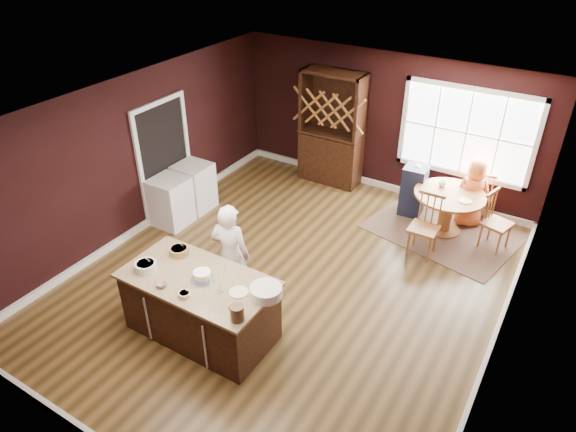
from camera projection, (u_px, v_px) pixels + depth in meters
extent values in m
plane|color=brown|center=(290.00, 279.00, 7.90)|extent=(7.00, 7.00, 0.00)
plane|color=white|center=(291.00, 112.00, 6.47)|extent=(7.00, 7.00, 0.00)
plane|color=black|center=(386.00, 124.00, 9.72)|extent=(6.00, 0.00, 6.00)
plane|color=black|center=(92.00, 371.00, 4.65)|extent=(6.00, 0.00, 6.00)
plane|color=black|center=(136.00, 156.00, 8.51)|extent=(0.00, 7.00, 7.00)
plane|color=black|center=(515.00, 273.00, 5.86)|extent=(0.00, 7.00, 7.00)
cube|color=black|center=(201.00, 308.00, 6.73)|extent=(1.91, 0.96, 0.83)
cube|color=tan|center=(198.00, 279.00, 6.47)|extent=(1.99, 1.04, 0.04)
cylinder|color=brown|center=(443.00, 230.00, 9.04)|extent=(0.56, 0.56, 0.04)
cylinder|color=brown|center=(446.00, 214.00, 8.86)|extent=(0.20, 0.20, 0.67)
cylinder|color=brown|center=(450.00, 195.00, 8.66)|extent=(1.20, 1.20, 0.04)
imported|color=silver|center=(231.00, 255.00, 7.10)|extent=(0.64, 0.49, 1.59)
cylinder|color=silver|center=(146.00, 266.00, 6.59)|extent=(0.28, 0.28, 0.11)
cylinder|color=#AF9344|center=(179.00, 251.00, 6.88)|extent=(0.26, 0.26, 0.10)
cylinder|color=white|center=(161.00, 285.00, 6.31)|extent=(0.14, 0.14, 0.05)
cylinder|color=beige|center=(184.00, 294.00, 6.16)|extent=(0.15, 0.15, 0.06)
cylinder|color=white|center=(219.00, 288.00, 6.20)|extent=(0.07, 0.07, 0.14)
cylinder|color=beige|center=(239.00, 292.00, 6.22)|extent=(0.24, 0.24, 0.02)
cylinder|color=silver|center=(266.00, 292.00, 6.14)|extent=(0.39, 0.39, 0.13)
cylinder|color=#412F21|center=(237.00, 313.00, 5.78)|extent=(0.16, 0.16, 0.20)
cube|color=brown|center=(443.00, 230.00, 9.05)|extent=(2.72, 2.30, 0.01)
imported|color=orange|center=(472.00, 193.00, 8.91)|extent=(0.73, 0.63, 1.26)
cylinder|color=beige|center=(465.00, 201.00, 8.43)|extent=(0.21, 0.21, 0.02)
imported|color=white|center=(442.00, 184.00, 8.84)|extent=(0.15, 0.15, 0.10)
cube|color=black|center=(332.00, 129.00, 10.07)|extent=(1.24, 0.52, 2.27)
cube|color=silver|center=(171.00, 202.00, 9.04)|extent=(0.61, 0.59, 0.88)
cube|color=white|center=(194.00, 187.00, 9.50)|extent=(0.61, 0.59, 0.89)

